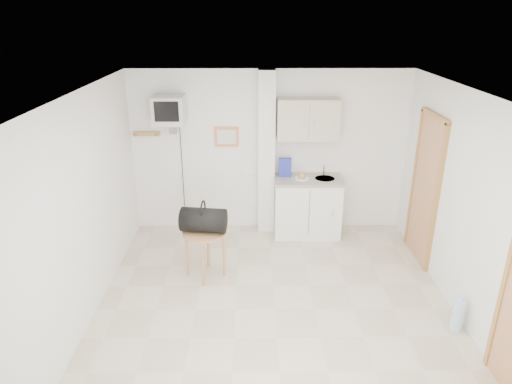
{
  "coord_description": "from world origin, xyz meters",
  "views": [
    {
      "loc": [
        -0.26,
        -4.47,
        3.28
      ],
      "look_at": [
        -0.22,
        0.6,
        1.25
      ],
      "focal_mm": 32.0,
      "sensor_mm": 36.0,
      "label": 1
    }
  ],
  "objects_px": {
    "round_table": "(205,238)",
    "water_bottle": "(458,315)",
    "duffel_bag": "(203,220)",
    "crt_television": "(169,111)"
  },
  "relations": [
    {
      "from": "round_table",
      "to": "water_bottle",
      "type": "xyz_separation_m",
      "value": [
        2.86,
        -1.12,
        -0.37
      ]
    },
    {
      "from": "round_table",
      "to": "water_bottle",
      "type": "relative_size",
      "value": 1.61
    },
    {
      "from": "round_table",
      "to": "duffel_bag",
      "type": "relative_size",
      "value": 1.08
    },
    {
      "from": "crt_television",
      "to": "duffel_bag",
      "type": "relative_size",
      "value": 3.55
    },
    {
      "from": "duffel_bag",
      "to": "water_bottle",
      "type": "bearing_deg",
      "value": -13.36
    },
    {
      "from": "round_table",
      "to": "duffel_bag",
      "type": "distance_m",
      "value": 0.26
    },
    {
      "from": "duffel_bag",
      "to": "round_table",
      "type": "bearing_deg",
      "value": 59.25
    },
    {
      "from": "round_table",
      "to": "water_bottle",
      "type": "height_order",
      "value": "round_table"
    },
    {
      "from": "duffel_bag",
      "to": "water_bottle",
      "type": "relative_size",
      "value": 1.49
    },
    {
      "from": "crt_television",
      "to": "round_table",
      "type": "distance_m",
      "value": 1.96
    }
  ]
}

